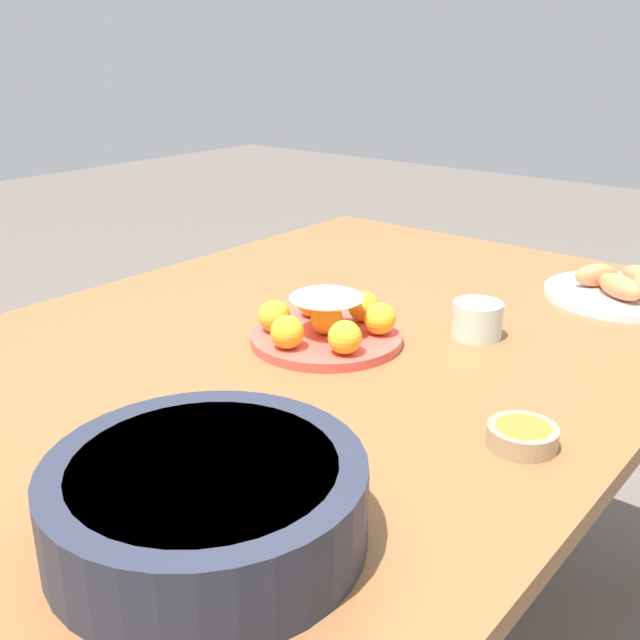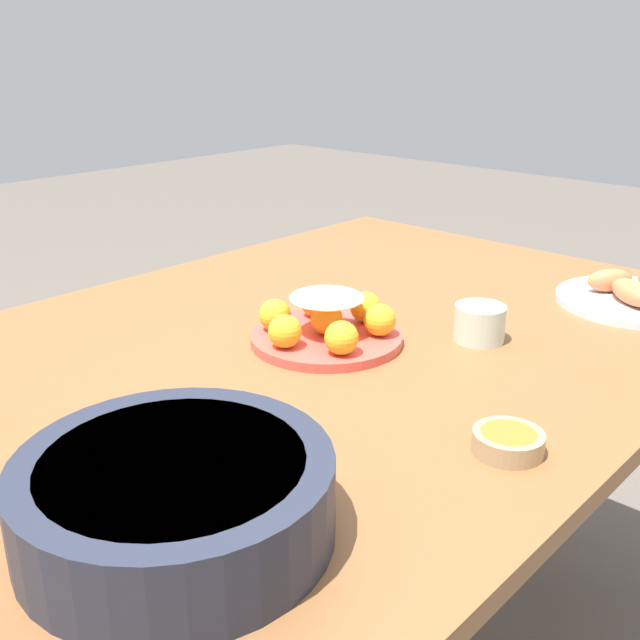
# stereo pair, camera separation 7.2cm
# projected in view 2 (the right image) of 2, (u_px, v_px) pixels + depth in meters

# --- Properties ---
(dining_table) EXTENTS (1.60, 1.08, 0.77)m
(dining_table) POSITION_uv_depth(u_px,v_px,m) (314.00, 385.00, 1.29)
(dining_table) COLOR brown
(dining_table) RESTS_ON ground_plane
(cake_plate) EXTENTS (0.26, 0.26, 0.09)m
(cake_plate) POSITION_uv_depth(u_px,v_px,m) (327.00, 324.00, 1.25)
(cake_plate) COLOR #E04C42
(cake_plate) RESTS_ON dining_table
(serving_bowl) EXTENTS (0.33, 0.33, 0.09)m
(serving_bowl) POSITION_uv_depth(u_px,v_px,m) (175.00, 495.00, 0.76)
(serving_bowl) COLOR #232838
(serving_bowl) RESTS_ON dining_table
(sauce_bowl) EXTENTS (0.09, 0.09, 0.03)m
(sauce_bowl) POSITION_uv_depth(u_px,v_px,m) (508.00, 441.00, 0.92)
(sauce_bowl) COLOR tan
(sauce_bowl) RESTS_ON dining_table
(seafood_platter) EXTENTS (0.29, 0.29, 0.06)m
(seafood_platter) POSITION_uv_depth(u_px,v_px,m) (637.00, 295.00, 1.44)
(seafood_platter) COLOR silver
(seafood_platter) RESTS_ON dining_table
(cup_far) EXTENTS (0.09, 0.09, 0.06)m
(cup_far) POSITION_uv_depth(u_px,v_px,m) (480.00, 323.00, 1.26)
(cup_far) COLOR beige
(cup_far) RESTS_ON dining_table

